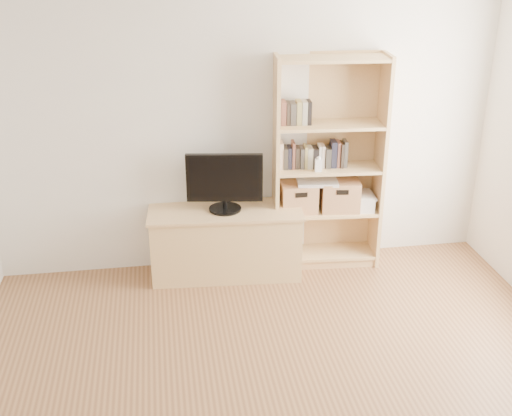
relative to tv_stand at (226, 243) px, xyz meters
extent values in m
cube|color=silver|center=(0.23, 0.25, 1.00)|extent=(4.50, 0.02, 2.60)
cube|color=white|center=(0.23, -2.25, 2.30)|extent=(4.50, 5.00, 0.01)
cube|color=tan|center=(0.00, 0.00, 0.00)|extent=(1.35, 0.58, 0.61)
cube|color=tan|center=(0.94, 0.07, 0.67)|extent=(1.00, 0.42, 1.96)
cube|color=black|center=(0.00, 0.00, 0.59)|extent=(0.66, 0.15, 0.52)
cube|color=beige|center=(0.94, 0.10, 0.75)|extent=(0.75, 0.19, 0.20)
cube|color=beige|center=(0.73, 0.11, 1.16)|extent=(0.39, 0.16, 0.21)
cube|color=white|center=(0.83, -0.03, 0.71)|extent=(0.06, 0.04, 0.11)
cube|color=#966A44|center=(0.68, 0.09, 0.37)|extent=(0.33, 0.28, 0.27)
cube|color=#966A44|center=(1.06, 0.06, 0.38)|extent=(0.37, 0.32, 0.28)
cube|color=white|center=(0.85, 0.07, 0.52)|extent=(0.39, 0.30, 0.03)
cube|color=beige|center=(1.28, 0.04, 0.30)|extent=(0.22, 0.29, 0.12)
camera|label=1|loc=(-0.54, -5.17, 2.61)|focal=45.00mm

